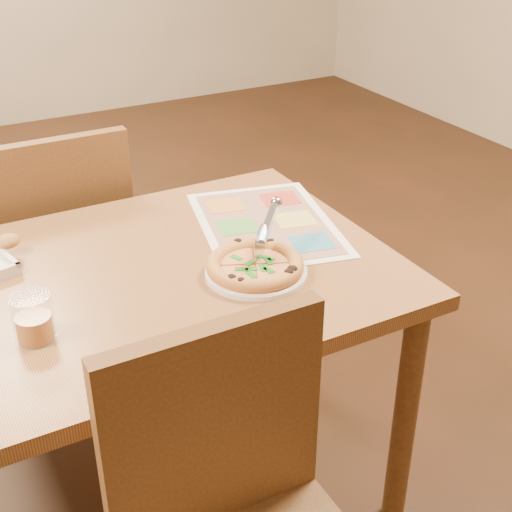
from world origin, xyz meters
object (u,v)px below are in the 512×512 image
chair_far (59,234)px  pizza (255,266)px  plate (256,272)px  glass_tumbler (33,321)px  dining_table (122,311)px  pizza_cutter (266,229)px  chair_near (239,509)px  menu (266,224)px

chair_far → pizza: bearing=111.6°
chair_far → plate: bearing=111.7°
glass_tumbler → dining_table: bearing=32.8°
glass_tumbler → pizza_cutter: bearing=5.7°
dining_table → chair_near: size_ratio=2.77×
chair_near → pizza: bearing=58.7°
chair_far → pizza: (0.29, -0.73, 0.18)m
chair_near → chair_far: bearing=90.0°
plate → pizza: size_ratio=1.04×
chair_far → pizza_cutter: size_ratio=3.57×
plate → menu: (0.15, 0.22, -0.00)m
dining_table → menu: (0.44, 0.09, 0.09)m
plate → menu: bearing=55.6°
dining_table → glass_tumbler: (-0.22, -0.14, 0.13)m
chair_far → glass_tumbler: (-0.22, -0.74, 0.20)m
chair_far → glass_tumbler: chair_far is taller
glass_tumbler → menu: size_ratio=0.21×
pizza → menu: pizza is taller
chair_near → glass_tumbler: size_ratio=4.59×
chair_near → chair_far: (-0.00, 1.20, 0.00)m
glass_tumbler → chair_far: bearing=73.4°
dining_table → glass_tumbler: glass_tumbler is taller
chair_far → glass_tumbler: bearing=73.4°
pizza_cutter → chair_far: bearing=72.2°
chair_near → menu: size_ratio=0.98×
chair_near → pizza: chair_near is taller
plate → menu: size_ratio=0.50×
chair_near → glass_tumbler: chair_near is taller
chair_far → pizza: size_ratio=2.05×
pizza → menu: bearing=55.0°
chair_near → pizza: (0.29, 0.47, 0.18)m
dining_table → plate: bearing=-23.9°
dining_table → menu: size_ratio=2.71×
plate → menu: plate is taller
plate → chair_far: bearing=111.7°
pizza → glass_tumbler: (-0.51, -0.01, 0.02)m
glass_tumbler → plate: bearing=1.5°
chair_far → pizza_cutter: 0.81m
chair_near → pizza_cutter: bearing=56.5°
pizza → dining_table: bearing=156.1°
dining_table → pizza_cutter: 0.39m
chair_near → pizza: size_ratio=2.05×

